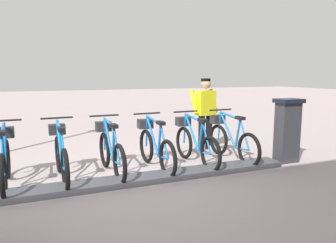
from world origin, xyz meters
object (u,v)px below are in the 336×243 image
object	(u,v)px
bike_docked_1	(194,143)
worker_near_rack	(205,111)
payment_kiosk	(287,129)
bike_docked_0	(230,139)
bike_docked_4	(61,155)
bike_docked_5	(5,160)
bike_docked_2	(155,146)
bike_docked_3	(110,150)

from	to	relation	value
bike_docked_1	worker_near_rack	distance (m)	1.33
worker_near_rack	payment_kiosk	bearing A→B (deg)	-146.78
bike_docked_0	bike_docked_4	distance (m)	3.33
bike_docked_1	bike_docked_5	size ratio (longest dim) A/B	1.00
bike_docked_0	bike_docked_5	world-z (taller)	same
payment_kiosk	bike_docked_1	distance (m)	1.88
worker_near_rack	bike_docked_2	bearing A→B (deg)	121.21
bike_docked_4	worker_near_rack	size ratio (longest dim) A/B	1.04
bike_docked_3	bike_docked_4	size ratio (longest dim) A/B	1.00
bike_docked_2	worker_near_rack	bearing A→B (deg)	-58.79
payment_kiosk	bike_docked_5	size ratio (longest dim) A/B	0.74
bike_docked_4	worker_near_rack	world-z (taller)	worker_near_rack
payment_kiosk	bike_docked_4	bearing A→B (deg)	82.38
bike_docked_1	bike_docked_2	bearing A→B (deg)	90.00
bike_docked_1	bike_docked_4	xyz separation A→B (m)	(0.00, 2.50, 0.00)
bike_docked_2	bike_docked_5	xyz separation A→B (m)	(0.00, 2.50, 0.00)
bike_docked_1	bike_docked_4	bearing A→B (deg)	90.00
bike_docked_0	bike_docked_3	xyz separation A→B (m)	(0.00, 2.50, 0.00)
bike_docked_0	payment_kiosk	bearing A→B (deg)	-121.13
bike_docked_0	bike_docked_2	size ratio (longest dim) A/B	1.00
bike_docked_0	bike_docked_5	bearing A→B (deg)	90.00
bike_docked_4	worker_near_rack	bearing A→B (deg)	-73.46
bike_docked_0	worker_near_rack	bearing A→B (deg)	3.71
bike_docked_2	bike_docked_4	distance (m)	1.66
bike_docked_1	worker_near_rack	xyz separation A→B (m)	(0.97, -0.77, 0.48)
worker_near_rack	bike_docked_1	bearing A→B (deg)	141.59
bike_docked_2	bike_docked_4	bearing A→B (deg)	90.00
payment_kiosk	bike_docked_1	size ratio (longest dim) A/B	0.74
bike_docked_0	bike_docked_5	size ratio (longest dim) A/B	1.00
bike_docked_2	bike_docked_3	distance (m)	0.83
bike_docked_5	worker_near_rack	world-z (taller)	worker_near_rack
bike_docked_3	bike_docked_0	bearing A→B (deg)	-90.00
bike_docked_0	bike_docked_2	bearing A→B (deg)	90.00
bike_docked_0	bike_docked_3	world-z (taller)	same
payment_kiosk	worker_near_rack	world-z (taller)	worker_near_rack
payment_kiosk	worker_near_rack	bearing A→B (deg)	33.22
payment_kiosk	bike_docked_2	world-z (taller)	payment_kiosk
bike_docked_3	bike_docked_5	world-z (taller)	same
bike_docked_3	bike_docked_5	size ratio (longest dim) A/B	1.00
bike_docked_2	bike_docked_5	size ratio (longest dim) A/B	1.00
bike_docked_3	worker_near_rack	world-z (taller)	worker_near_rack
bike_docked_5	payment_kiosk	bearing A→B (deg)	-96.39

